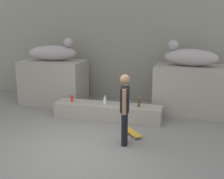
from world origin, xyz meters
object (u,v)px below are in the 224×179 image
object	(u,v)px
statue_reclining_right	(190,57)
bottle_brown	(139,103)
bottle_red	(72,99)
bottle_green	(126,99)
skater	(125,106)
statue_reclining_left	(54,52)
skateboard	(131,132)
bottle_clear	(105,101)

from	to	relation	value
statue_reclining_right	bottle_brown	distance (m)	2.17
bottle_brown	bottle_red	bearing A→B (deg)	179.50
statue_reclining_right	bottle_green	size ratio (longest dim) A/B	5.23
skater	bottle_brown	size ratio (longest dim) A/B	5.56
statue_reclining_left	skater	xyz separation A→B (m)	(3.10, -2.86, -0.84)
skater	skateboard	distance (m)	1.07
statue_reclining_left	skateboard	xyz separation A→B (m)	(3.14, -2.22, -1.70)
bottle_red	bottle_clear	size ratio (longest dim) A/B	0.98
bottle_green	bottle_clear	distance (m)	0.64
skater	bottle_red	size ratio (longest dim) A/B	6.56
statue_reclining_left	bottle_clear	distance (m)	2.75
skateboard	bottle_clear	distance (m)	1.48
statue_reclining_left	bottle_brown	distance (m)	3.61
bottle_brown	skateboard	bearing A→B (deg)	-91.03
bottle_green	bottle_clear	world-z (taller)	bottle_green
statue_reclining_right	bottle_brown	world-z (taller)	statue_reclining_right
bottle_green	bottle_brown	size ratio (longest dim) A/B	1.05
statue_reclining_right	bottle_green	distance (m)	2.30
skater	bottle_green	bearing A→B (deg)	-178.41
skater	bottle_green	xyz separation A→B (m)	(-0.37, 1.88, -0.34)
skater	bottle_red	world-z (taller)	skater
bottle_red	bottle_brown	distance (m)	2.02
skateboard	bottle_brown	distance (m)	1.06
skateboard	bottle_clear	xyz separation A→B (m)	(-0.99, 0.98, 0.49)
skateboard	bottle_red	distance (m)	2.27
statue_reclining_left	bottle_red	world-z (taller)	statue_reclining_left
skater	skateboard	bearing A→B (deg)	166.79
statue_reclining_right	bottle_red	distance (m)	3.75
bottle_red	bottle_green	distance (m)	1.62
bottle_green	bottle_red	bearing A→B (deg)	-169.86
statue_reclining_right	bottle_red	xyz separation A→B (m)	(-3.32, -1.26, -1.21)
bottle_clear	statue_reclining_left	bearing A→B (deg)	150.10
skateboard	bottle_brown	xyz separation A→B (m)	(0.02, 0.93, 0.51)
skateboard	bottle_red	bearing A→B (deg)	-154.83
statue_reclining_left	bottle_green	distance (m)	3.13
skater	statue_reclining_right	bearing A→B (deg)	145.11
skateboard	bottle_red	world-z (taller)	bottle_red
statue_reclining_left	statue_reclining_right	size ratio (longest dim) A/B	1.02
bottle_clear	bottle_brown	world-z (taller)	bottle_brown
statue_reclining_left	bottle_green	size ratio (longest dim) A/B	5.32
bottle_red	skateboard	bearing A→B (deg)	-25.40
statue_reclining_right	bottle_red	size ratio (longest dim) A/B	6.50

